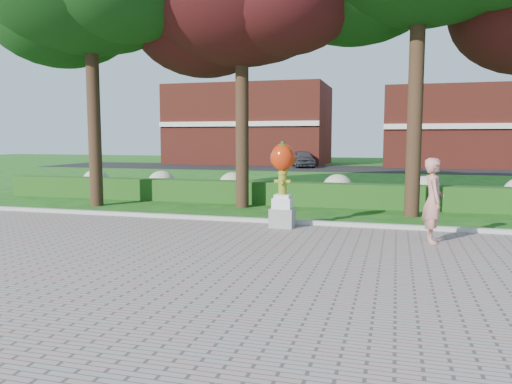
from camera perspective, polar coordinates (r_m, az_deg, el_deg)
ground at (r=10.79m, az=-0.89°, el=-6.41°), size 100.00×100.00×0.00m
walkway at (r=7.18m, az=-10.28°, el=-12.90°), size 40.00×14.00×0.04m
curb at (r=13.62m, az=2.73°, el=-3.43°), size 40.00×0.18×0.15m
lawn_hedge at (r=17.46m, az=5.69°, el=-0.24°), size 24.00×0.70×0.80m
hydrangea_row at (r=18.34m, az=8.00°, el=0.51°), size 20.10×1.10×0.99m
street at (r=38.28m, az=11.19°, el=2.61°), size 50.00×8.00×0.02m
building_left at (r=45.98m, az=-0.73°, el=7.67°), size 14.00×8.00×7.00m
building_right at (r=44.38m, az=22.34°, el=6.87°), size 12.00×8.00×6.40m
hydrant_sculpture at (r=12.95m, az=3.05°, el=1.16°), size 0.65×0.61×2.23m
woman at (r=11.68m, az=19.59°, el=-0.92°), size 0.51×0.73×1.88m
parked_car at (r=39.94m, az=5.39°, el=3.82°), size 2.71×4.23×1.34m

